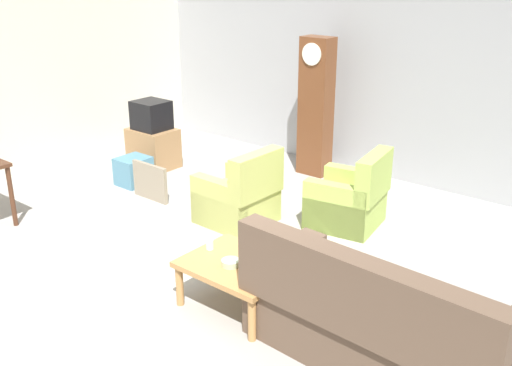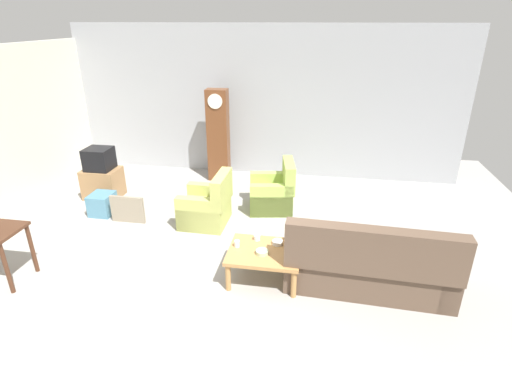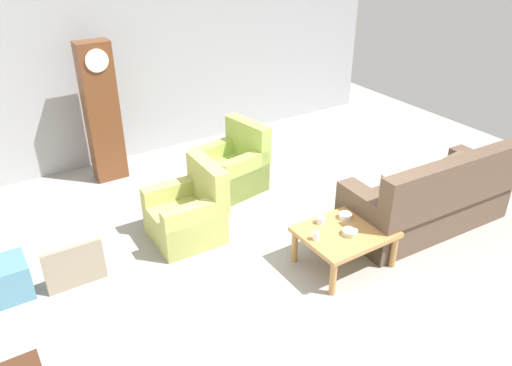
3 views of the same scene
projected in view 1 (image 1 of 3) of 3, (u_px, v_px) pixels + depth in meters
The scene contains 16 objects.
ground_plane at pixel (217, 268), 6.04m from camera, with size 10.40×10.40×0.00m, color #999691.
garage_door_wall at pixel (395, 64), 8.08m from camera, with size 8.40×0.16×3.20m, color #9EA0A5.
pegboard_wall_left at pixel (15, 73), 8.32m from camera, with size 0.12×6.40×2.88m, color beige.
couch_floral at pixel (375, 326), 4.48m from camera, with size 2.14×0.97×1.04m.
armchair_olive_near at pixel (239, 198), 6.99m from camera, with size 0.80×0.78×0.92m.
armchair_olive_far at pixel (350, 201), 6.91m from camera, with size 0.91×0.88×0.92m.
coffee_table_wood at pixel (239, 269), 5.26m from camera, with size 0.96×0.76×0.44m.
grandfather_clock at pixel (316, 107), 8.37m from camera, with size 0.44×0.30×1.96m.
tv_stand_cabinet at pixel (153, 148), 8.89m from camera, with size 0.68×0.52×0.59m, color #997047.
tv_crt at pixel (151, 115), 8.71m from camera, with size 0.48×0.44×0.42m, color black.
framed_picture_leaning at pixel (150, 182), 7.69m from camera, with size 0.60×0.05×0.48m, color gray.
storage_box_blue at pixel (134, 171), 8.22m from camera, with size 0.39×0.42×0.38m, color teal.
cup_white_porcelain at pixel (210, 244), 5.47m from camera, with size 0.07×0.07×0.09m, color white.
cup_blue_rimmed at pixel (245, 244), 5.49m from camera, with size 0.09×0.09×0.07m, color silver.
bowl_white_stacked at pixel (265, 257), 5.27m from camera, with size 0.14×0.14×0.05m, color white.
bowl_shallow_green at pixel (231, 263), 5.18m from camera, with size 0.16×0.16×0.05m, color #B2C69E.
Camera 1 is at (3.70, -3.88, 2.96)m, focal length 41.71 mm.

